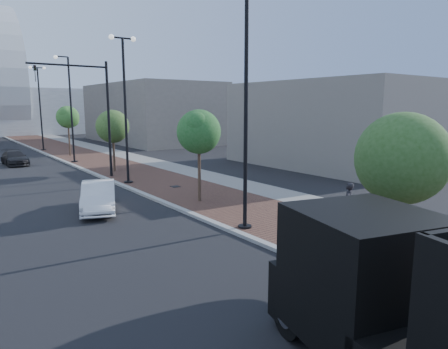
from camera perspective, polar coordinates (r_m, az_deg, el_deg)
sidewalk at (r=44.51m, az=-19.00°, el=2.81°), size 7.00×140.00×0.12m
concrete_strip at (r=45.37m, az=-15.75°, el=3.11°), size 2.40×140.00×0.13m
curb at (r=43.62m, az=-23.39°, el=2.42°), size 0.30×140.00×0.14m
white_sedan at (r=20.32m, az=-17.40°, el=-3.00°), size 2.92×4.58×1.43m
dark_car_far at (r=38.92m, az=-27.62°, el=2.11°), size 1.84×4.25×1.22m
pedestrian at (r=18.24m, az=17.23°, el=-3.87°), size 0.76×0.64×1.77m
streetlight_1 at (r=15.81m, az=2.79°, el=7.20°), size 1.44×0.56×9.21m
streetlight_2 at (r=26.29m, az=-13.85°, el=9.00°), size 1.72×0.56×9.28m
streetlight_3 at (r=37.63m, az=-21.04°, el=8.06°), size 1.44×0.56×9.21m
streetlight_4 at (r=49.33m, az=-24.67°, el=8.64°), size 1.72×0.56×9.28m
traffic_mast at (r=28.78m, az=-17.85°, el=9.18°), size 5.09×0.20×8.00m
tree_0 at (r=12.84m, az=24.01°, el=2.08°), size 2.70×2.70×4.88m
tree_1 at (r=20.60m, az=-3.53°, el=6.06°), size 2.32×2.26×4.86m
tree_2 at (r=31.38m, az=-15.50°, el=6.59°), size 2.50×2.47×4.74m
tree_3 at (r=42.79m, az=-21.29°, el=7.60°), size 2.26×2.19×5.03m
commercial_block_ne at (r=58.16m, az=-10.29°, el=8.59°), size 12.00×22.00×8.00m
commercial_block_e at (r=35.38m, az=14.89°, el=6.95°), size 10.00×16.00×7.00m
utility_cover_1 at (r=16.43m, az=12.37°, el=-7.88°), size 0.50×0.50×0.02m
utility_cover_2 at (r=24.85m, az=-6.92°, el=-1.71°), size 0.50×0.50×0.02m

